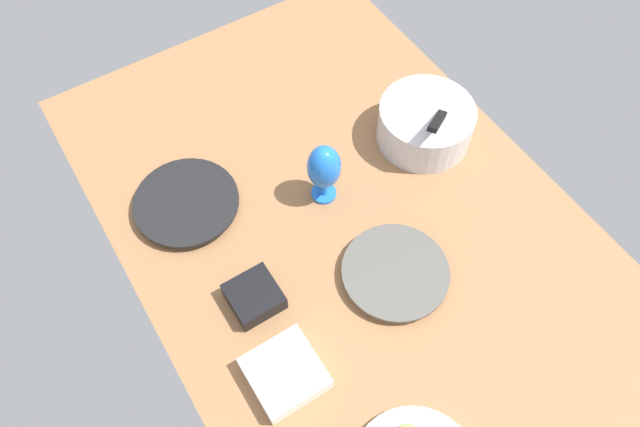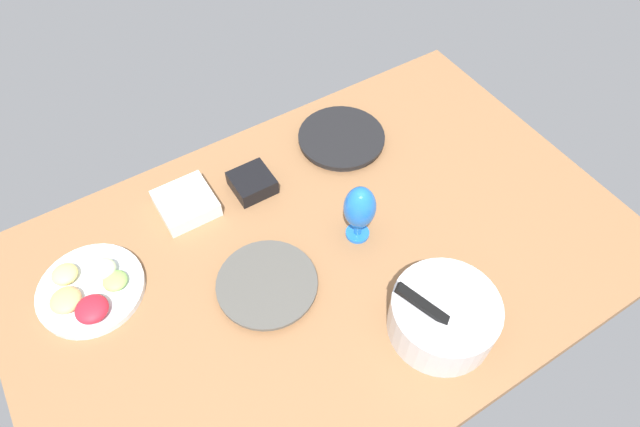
% 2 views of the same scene
% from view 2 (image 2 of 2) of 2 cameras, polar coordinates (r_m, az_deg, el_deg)
% --- Properties ---
extents(ground_plane, '(1.60, 1.04, 0.04)m').
position_cam_2_polar(ground_plane, '(1.45, 0.54, -4.58)').
color(ground_plane, '#8C603D').
extents(dinner_plate_left, '(0.26, 0.26, 0.03)m').
position_cam_2_polar(dinner_plate_left, '(1.68, 2.24, 7.77)').
color(dinner_plate_left, '#4C4C51').
rests_on(dinner_plate_left, ground_plane).
extents(dinner_plate_right, '(0.25, 0.25, 0.03)m').
position_cam_2_polar(dinner_plate_right, '(1.38, -5.52, -7.42)').
color(dinner_plate_right, silver).
rests_on(dinner_plate_right, ground_plane).
extents(mixing_bowl, '(0.25, 0.25, 0.18)m').
position_cam_2_polar(mixing_bowl, '(1.31, 12.71, -10.31)').
color(mixing_bowl, silver).
rests_on(mixing_bowl, ground_plane).
extents(fruit_platter, '(0.26, 0.26, 0.05)m').
position_cam_2_polar(fruit_platter, '(1.47, -22.86, -7.32)').
color(fruit_platter, silver).
rests_on(fruit_platter, ground_plane).
extents(hurricane_glass_blue, '(0.08, 0.08, 0.18)m').
position_cam_2_polar(hurricane_glass_blue, '(1.38, 4.15, 0.48)').
color(hurricane_glass_blue, blue).
rests_on(hurricane_glass_blue, ground_plane).
extents(square_bowl_black, '(0.11, 0.11, 0.05)m').
position_cam_2_polar(square_bowl_black, '(1.56, -7.08, 3.26)').
color(square_bowl_black, black).
rests_on(square_bowl_black, ground_plane).
extents(square_bowl_white, '(0.15, 0.15, 0.05)m').
position_cam_2_polar(square_bowl_white, '(1.55, -13.78, 1.10)').
color(square_bowl_white, white).
rests_on(square_bowl_white, ground_plane).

